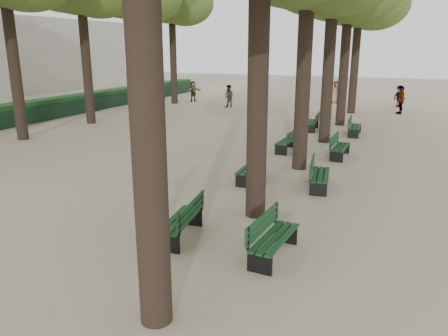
% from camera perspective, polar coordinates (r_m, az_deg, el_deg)
% --- Properties ---
extents(ground, '(120.00, 120.00, 0.00)m').
position_cam_1_polar(ground, '(9.81, -10.24, -10.80)').
color(ground, tan).
rests_on(ground, ground).
extents(bench_left_0, '(0.81, 1.86, 0.92)m').
position_cam_1_polar(bench_left_0, '(10.27, -5.65, -7.69)').
color(bench_left_0, black).
rests_on(bench_left_0, ground).
extents(bench_left_1, '(0.63, 1.82, 0.92)m').
position_cam_1_polar(bench_left_1, '(14.50, 3.51, -0.64)').
color(bench_left_1, black).
rests_on(bench_left_1, ground).
extents(bench_left_2, '(0.66, 1.83, 0.92)m').
position_cam_1_polar(bench_left_2, '(18.82, 8.20, 3.01)').
color(bench_left_2, black).
rests_on(bench_left_2, ground).
extents(bench_left_3, '(0.72, 1.84, 0.92)m').
position_cam_1_polar(bench_left_3, '(23.80, 11.42, 5.50)').
color(bench_left_3, black).
rests_on(bench_left_3, ground).
extents(bench_right_0, '(0.70, 1.84, 0.92)m').
position_cam_1_polar(bench_right_0, '(9.41, 6.54, -9.98)').
color(bench_right_0, black).
rests_on(bench_right_0, ground).
extents(bench_right_1, '(0.81, 1.86, 0.92)m').
position_cam_1_polar(bench_right_1, '(14.04, 12.40, -1.53)').
color(bench_right_1, black).
rests_on(bench_right_1, ground).
extents(bench_right_2, '(0.61, 1.81, 0.92)m').
position_cam_1_polar(bench_right_2, '(18.12, 14.91, 2.16)').
color(bench_right_2, black).
rests_on(bench_right_2, ground).
extents(bench_right_3, '(0.63, 1.82, 0.92)m').
position_cam_1_polar(bench_right_3, '(22.94, 16.71, 4.77)').
color(bench_right_3, black).
rests_on(bench_right_3, ground).
extents(man_with_map, '(0.69, 0.69, 1.54)m').
position_cam_1_polar(man_with_map, '(10.47, -9.22, -4.43)').
color(man_with_map, black).
rests_on(man_with_map, ground).
extents(pedestrian_e, '(0.86, 1.52, 1.63)m').
position_cam_1_polar(pedestrian_e, '(35.98, -4.03, 9.96)').
color(pedestrian_e, '#262628').
rests_on(pedestrian_e, ground).
extents(pedestrian_a, '(0.85, 0.53, 1.63)m').
position_cam_1_polar(pedestrian_a, '(32.25, 0.67, 9.36)').
color(pedestrian_a, '#262628').
rests_on(pedestrian_a, ground).
extents(pedestrian_b, '(0.96, 0.94, 1.59)m').
position_cam_1_polar(pedestrian_b, '(34.80, 21.94, 8.67)').
color(pedestrian_b, '#262628').
rests_on(pedestrian_b, ground).
extents(pedestrian_c, '(0.65, 1.13, 1.83)m').
position_cam_1_polar(pedestrian_c, '(31.37, 22.09, 8.24)').
color(pedestrian_c, '#262628').
rests_on(pedestrian_c, ground).
extents(pedestrian_d, '(0.90, 0.70, 1.72)m').
position_cam_1_polar(pedestrian_d, '(35.96, 14.41, 9.59)').
color(pedestrian_d, '#262628').
rests_on(pedestrian_d, ground).
extents(fence, '(0.08, 42.00, 0.90)m').
position_cam_1_polar(fence, '(27.32, -24.57, 6.05)').
color(fence, black).
rests_on(fence, ground).
extents(hedge, '(1.20, 42.00, 1.20)m').
position_cam_1_polar(hedge, '(27.82, -25.60, 6.39)').
color(hedge, '#143C1A').
rests_on(hedge, ground).
extents(building_far, '(12.00, 16.00, 7.00)m').
position_cam_1_polar(building_far, '(53.20, -23.43, 13.47)').
color(building_far, '#B7B2A3').
rests_on(building_far, ground).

